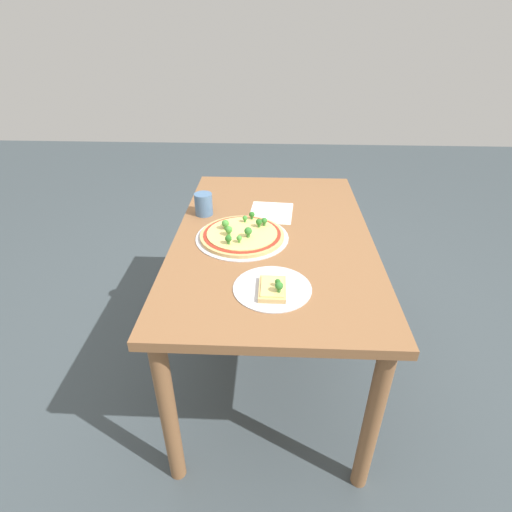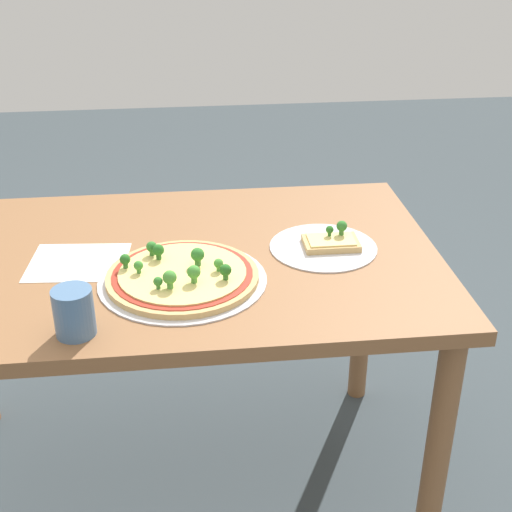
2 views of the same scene
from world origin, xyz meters
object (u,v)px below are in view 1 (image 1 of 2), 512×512
Objects in this scene: pizza_tray_slice at (273,288)px; drinking_cup at (204,204)px; dining_table at (273,253)px; pizza_tray_whole at (242,235)px.

drinking_cup is at bearing 29.18° from pizza_tray_slice.
pizza_tray_whole is (-0.04, 0.13, 0.11)m from dining_table.
pizza_tray_whole is 0.39m from pizza_tray_slice.
pizza_tray_slice is (-0.40, -0.00, 0.10)m from dining_table.
pizza_tray_whole reaches higher than dining_table.
dining_table is at bearing 0.47° from pizza_tray_slice.
drinking_cup is (0.58, 0.32, 0.04)m from pizza_tray_slice.
drinking_cup reaches higher than pizza_tray_slice.
pizza_tray_whole is at bearing 106.92° from dining_table.
drinking_cup is (0.22, 0.19, 0.04)m from pizza_tray_whole.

